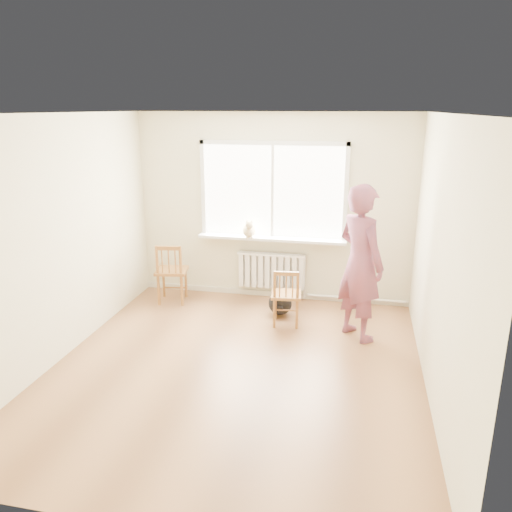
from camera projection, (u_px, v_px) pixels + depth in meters
The scene contains 13 objects.
floor at pixel (236, 368), 5.48m from camera, with size 4.50×4.50×0.00m, color #9C6940.
ceiling at pixel (233, 113), 4.71m from camera, with size 4.50×4.50×0.00m, color white.
back_wall at pixel (273, 208), 7.20m from camera, with size 4.00×0.01×2.70m, color beige.
window at pixel (273, 187), 7.09m from camera, with size 2.12×0.05×1.42m.
windowsill at pixel (271, 238), 7.22m from camera, with size 2.15×0.22×0.04m, color white.
radiator at pixel (271, 270), 7.38m from camera, with size 1.00×0.12×0.55m.
heating_pipe at pixel (356, 299), 7.26m from camera, with size 0.04×0.04×1.40m, color silver.
baseboard at pixel (272, 294), 7.56m from camera, with size 4.00×0.03×0.08m, color beige.
chair_left at pixel (171, 273), 7.21m from camera, with size 0.50×0.49×0.89m.
chair_right at pixel (286, 297), 6.46m from camera, with size 0.42×0.41×0.77m.
person at pixel (360, 263), 5.99m from camera, with size 0.70×0.46×1.92m, color #C8424A.
cat at pixel (249, 230), 7.16m from camera, with size 0.24×0.43×0.29m.
backpack at pixel (280, 304), 6.86m from camera, with size 0.32×0.24×0.32m, color black.
Camera 1 is at (1.23, -4.74, 2.75)m, focal length 35.00 mm.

